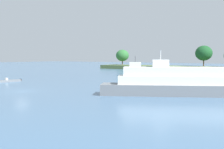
{
  "coord_description": "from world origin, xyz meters",
  "views": [
    {
      "loc": [
        38.72,
        -29.93,
        5.87
      ],
      "look_at": [
        -1.37,
        28.82,
        1.2
      ],
      "focal_mm": 44.99,
      "sensor_mm": 36.0,
      "label": 1
    }
  ],
  "objects_px": {
    "white_riverboat": "(180,83)",
    "cargo_barge": "(195,74)",
    "small_motorboat": "(8,81)",
    "fishing_skiff": "(151,73)"
  },
  "relations": [
    {
      "from": "fishing_skiff",
      "to": "cargo_barge",
      "type": "distance_m",
      "value": 16.48
    },
    {
      "from": "white_riverboat",
      "to": "cargo_barge",
      "type": "height_order",
      "value": "white_riverboat"
    },
    {
      "from": "white_riverboat",
      "to": "small_motorboat",
      "type": "distance_m",
      "value": 40.21
    },
    {
      "from": "cargo_barge",
      "to": "fishing_skiff",
      "type": "bearing_deg",
      "value": 162.55
    },
    {
      "from": "cargo_barge",
      "to": "white_riverboat",
      "type": "bearing_deg",
      "value": -75.28
    },
    {
      "from": "fishing_skiff",
      "to": "cargo_barge",
      "type": "xyz_separation_m",
      "value": [
        15.71,
        -4.94,
        0.72
      ]
    },
    {
      "from": "white_riverboat",
      "to": "fishing_skiff",
      "type": "xyz_separation_m",
      "value": [
        -25.42,
        41.91,
        -1.59
      ]
    },
    {
      "from": "white_riverboat",
      "to": "fishing_skiff",
      "type": "distance_m",
      "value": 49.04
    },
    {
      "from": "white_riverboat",
      "to": "cargo_barge",
      "type": "relative_size",
      "value": 0.62
    },
    {
      "from": "cargo_barge",
      "to": "small_motorboat",
      "type": "height_order",
      "value": "cargo_barge"
    }
  ]
}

